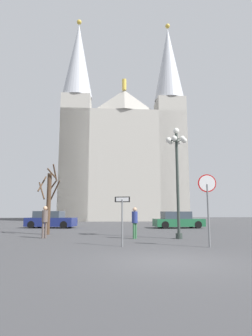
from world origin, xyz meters
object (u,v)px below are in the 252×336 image
at_px(cathedral, 123,153).
at_px(pedestrian_standing, 135,220).
at_px(bare_tree, 49,200).
at_px(one_way_arrow_sign, 122,214).
at_px(street_lamp, 177,164).
at_px(pedestrian_walking, 45,219).
at_px(parked_car_near_green, 178,220).
at_px(parked_car_far_navy, 51,220).
at_px(stop_sign, 208,196).

relative_size(cathedral, pedestrian_standing, 19.88).
distance_m(cathedral, bare_tree, 29.31).
bearing_deg(bare_tree, cathedral, 75.30).
height_order(one_way_arrow_sign, street_lamp, street_lamp).
bearing_deg(cathedral, pedestrian_walking, -102.98).
bearing_deg(bare_tree, pedestrian_walking, -83.85).
xyz_separation_m(cathedral, parked_car_near_green, (3.16, -20.96, -10.37)).
bearing_deg(pedestrian_walking, cathedral, 77.02).
bearing_deg(one_way_arrow_sign, street_lamp, 42.76).
bearing_deg(parked_car_far_navy, bare_tree, -81.97).
bearing_deg(street_lamp, pedestrian_walking, 172.27).
bearing_deg(pedestrian_walking, pedestrian_standing, -8.42).
distance_m(bare_tree, pedestrian_standing, 6.28).
bearing_deg(pedestrian_standing, stop_sign, -56.90).
distance_m(bare_tree, parked_car_far_navy, 7.60).
bearing_deg(pedestrian_walking, one_way_arrow_sign, -45.63).
height_order(cathedral, street_lamp, cathedral).
bearing_deg(stop_sign, cathedral, 91.22).
bearing_deg(street_lamp, parked_car_near_green, 74.57).
distance_m(parked_car_far_navy, pedestrian_standing, 12.36).
relative_size(one_way_arrow_sign, parked_car_far_navy, 0.46).
distance_m(parked_car_near_green, pedestrian_standing, 10.62).
bearing_deg(pedestrian_standing, street_lamp, -6.28).
height_order(parked_car_near_green, pedestrian_standing, pedestrian_standing).
distance_m(cathedral, parked_car_far_navy, 23.65).
relative_size(cathedral, parked_car_far_navy, 7.30).
bearing_deg(parked_car_far_navy, cathedral, 67.52).
distance_m(stop_sign, pedestrian_standing, 4.88).
height_order(street_lamp, pedestrian_walking, street_lamp).
distance_m(parked_car_far_navy, pedestrian_walking, 10.02).
height_order(one_way_arrow_sign, parked_car_near_green, one_way_arrow_sign).
xyz_separation_m(street_lamp, pedestrian_standing, (-2.38, 0.26, -3.05)).
distance_m(one_way_arrow_sign, parked_car_far_navy, 14.99).
distance_m(one_way_arrow_sign, street_lamp, 5.30).
relative_size(stop_sign, parked_car_near_green, 0.68).
bearing_deg(bare_tree, one_way_arrow_sign, -57.23).
height_order(parked_car_far_navy, pedestrian_walking, pedestrian_walking).
relative_size(one_way_arrow_sign, bare_tree, 0.46).
bearing_deg(bare_tree, street_lamp, -24.98).
bearing_deg(pedestrian_standing, bare_tree, 147.87).
bearing_deg(pedestrian_standing, parked_car_far_navy, 120.44).
height_order(bare_tree, pedestrian_standing, bare_tree).
distance_m(cathedral, one_way_arrow_sign, 35.14).
xyz_separation_m(stop_sign, street_lamp, (-0.22, 3.72, 1.96)).
relative_size(parked_car_far_navy, pedestrian_standing, 2.72).
distance_m(stop_sign, bare_tree, 10.68).
bearing_deg(bare_tree, stop_sign, -42.89).
relative_size(cathedral, parked_car_near_green, 7.58).
bearing_deg(parked_car_near_green, bare_tree, -149.38).
distance_m(cathedral, stop_sign, 35.44).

